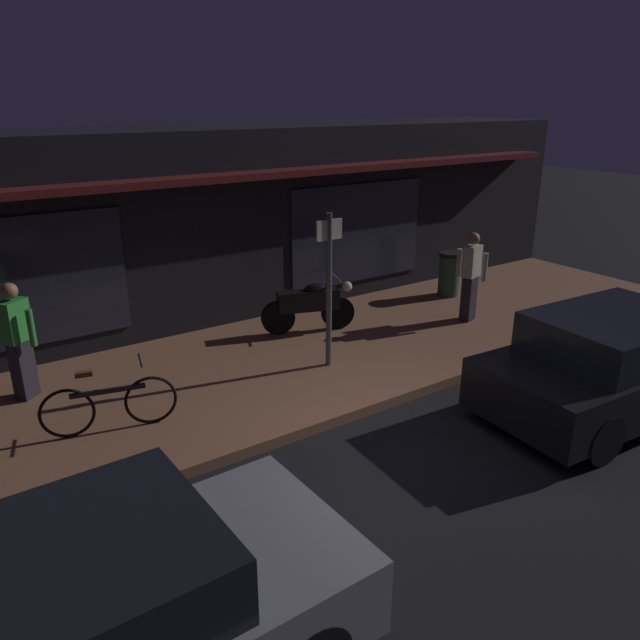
{
  "coord_description": "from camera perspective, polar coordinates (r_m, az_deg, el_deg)",
  "views": [
    {
      "loc": [
        -4.4,
        -4.77,
        4.13
      ],
      "look_at": [
        0.49,
        2.4,
        0.95
      ],
      "focal_mm": 34.33,
      "sensor_mm": 36.0,
      "label": 1
    }
  ],
  "objects": [
    {
      "name": "person_photographer",
      "position": [
        9.28,
        -26.34,
        -1.59
      ],
      "size": [
        0.44,
        0.54,
        1.67
      ],
      "color": "#28232D",
      "rests_on": "sidewalk_slab"
    },
    {
      "name": "bicycle_parked",
      "position": [
        8.14,
        -19.04,
        -7.47
      ],
      "size": [
        1.62,
        0.52,
        0.91
      ],
      "color": "black",
      "rests_on": "sidewalk_slab"
    },
    {
      "name": "sidewalk_slab",
      "position": [
        9.8,
        -4.38,
        -4.37
      ],
      "size": [
        18.0,
        4.0,
        0.15
      ],
      "primitive_type": "cube",
      "color": "brown",
      "rests_on": "ground_plane"
    },
    {
      "name": "sign_post",
      "position": [
        9.2,
        0.84,
        3.59
      ],
      "size": [
        0.44,
        0.09,
        2.4
      ],
      "color": "#47474C",
      "rests_on": "sidewalk_slab"
    },
    {
      "name": "parked_car_across",
      "position": [
        9.31,
        25.89,
        -3.6
      ],
      "size": [
        4.2,
        2.02,
        1.42
      ],
      "color": "black",
      "rests_on": "ground_plane"
    },
    {
      "name": "parked_car_far",
      "position": [
        4.93,
        -22.09,
        -25.73
      ],
      "size": [
        4.14,
        1.86,
        1.42
      ],
      "color": "black",
      "rests_on": "ground_plane"
    },
    {
      "name": "ground_plane",
      "position": [
        7.69,
        7.23,
        -12.54
      ],
      "size": [
        60.0,
        60.0,
        0.0
      ],
      "primitive_type": "plane",
      "color": "black"
    },
    {
      "name": "storefront_building",
      "position": [
        12.21,
        -12.7,
        8.66
      ],
      "size": [
        18.0,
        3.3,
        3.6
      ],
      "color": "black",
      "rests_on": "ground_plane"
    },
    {
      "name": "trash_bin",
      "position": [
        13.18,
        11.96,
        4.25
      ],
      "size": [
        0.48,
        0.48,
        0.93
      ],
      "color": "#2D4C33",
      "rests_on": "sidewalk_slab"
    },
    {
      "name": "person_bystander",
      "position": [
        11.66,
        13.87,
        4.1
      ],
      "size": [
        0.43,
        0.61,
        1.67
      ],
      "color": "#28232D",
      "rests_on": "sidewalk_slab"
    },
    {
      "name": "motorcycle",
      "position": [
        10.88,
        -0.93,
        1.45
      ],
      "size": [
        1.64,
        0.78,
        0.97
      ],
      "color": "black",
      "rests_on": "sidewalk_slab"
    }
  ]
}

